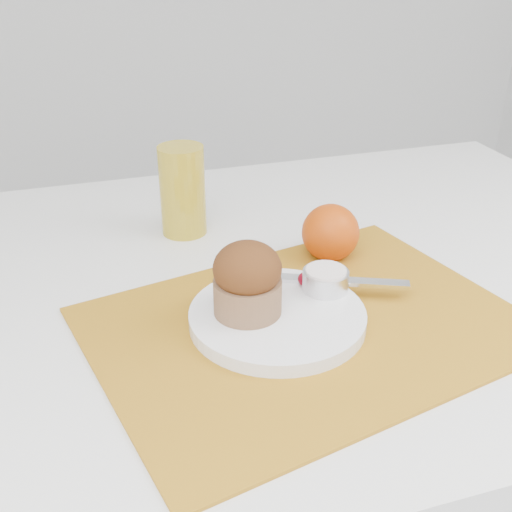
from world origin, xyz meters
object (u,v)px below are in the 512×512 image
object	(u,v)px
juice_glass	(183,191)
plate	(277,317)
table	(260,480)
orange	(330,233)
muffin	(247,280)

from	to	relation	value
juice_glass	plate	bearing A→B (deg)	-80.01
table	orange	bearing A→B (deg)	6.37
table	plate	size ratio (longest dim) A/B	6.00
muffin	table	bearing A→B (deg)	64.99
plate	orange	world-z (taller)	orange
plate	juice_glass	bearing A→B (deg)	99.99
plate	muffin	distance (m)	0.06
orange	plate	bearing A→B (deg)	-132.13
orange	muffin	xyz separation A→B (m)	(-0.15, -0.13, 0.02)
plate	table	bearing A→B (deg)	80.33
orange	juice_glass	size ratio (longest dim) A/B	0.59
table	juice_glass	xyz separation A→B (m)	(-0.07, 0.15, 0.44)
table	plate	xyz separation A→B (m)	(-0.02, -0.12, 0.39)
juice_glass	muffin	bearing A→B (deg)	-86.46
muffin	juice_glass	bearing A→B (deg)	93.54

